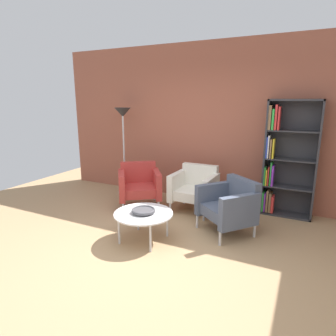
# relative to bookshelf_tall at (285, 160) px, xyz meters

# --- Properties ---
(ground_plane) EXTENTS (8.32, 8.32, 0.00)m
(ground_plane) POSITION_rel_bookshelf_tall_xyz_m (-1.32, -2.25, -0.94)
(ground_plane) COLOR tan
(brick_back_panel) EXTENTS (6.40, 0.12, 2.90)m
(brick_back_panel) POSITION_rel_bookshelf_tall_xyz_m (-1.32, 0.21, 0.51)
(brick_back_panel) COLOR #9E5642
(brick_back_panel) RESTS_ON ground_plane
(bookshelf_tall) EXTENTS (0.80, 0.30, 1.90)m
(bookshelf_tall) POSITION_rel_bookshelf_tall_xyz_m (0.00, 0.00, 0.00)
(bookshelf_tall) COLOR #333338
(bookshelf_tall) RESTS_ON ground_plane
(coffee_table_low) EXTENTS (0.80, 0.80, 0.40)m
(coffee_table_low) POSITION_rel_bookshelf_tall_xyz_m (-1.59, -1.83, -0.57)
(coffee_table_low) COLOR silver
(coffee_table_low) RESTS_ON ground_plane
(decorative_bowl) EXTENTS (0.32, 0.32, 0.05)m
(decorative_bowl) POSITION_rel_bookshelf_tall_xyz_m (-1.59, -1.83, -0.50)
(decorative_bowl) COLOR #4C4C51
(decorative_bowl) RESTS_ON coffee_table_low
(armchair_corner_red) EXTENTS (0.95, 0.93, 0.78)m
(armchair_corner_red) POSITION_rel_bookshelf_tall_xyz_m (-2.33, -0.74, -0.52)
(armchair_corner_red) COLOR #B73833
(armchair_corner_red) RESTS_ON ground_plane
(armchair_spare_guest) EXTENTS (0.73, 0.67, 0.78)m
(armchair_spare_guest) POSITION_rel_bookshelf_tall_xyz_m (-1.36, -0.49, -0.52)
(armchair_spare_guest) COLOR white
(armchair_spare_guest) RESTS_ON ground_plane
(armchair_near_window) EXTENTS (0.95, 0.94, 0.78)m
(armchair_near_window) POSITION_rel_bookshelf_tall_xyz_m (-0.61, -1.06, -0.52)
(armchair_near_window) COLOR #4C566B
(armchair_near_window) RESTS_ON ground_plane
(floor_lamp_torchiere) EXTENTS (0.32, 0.32, 1.74)m
(floor_lamp_torchiere) POSITION_rel_bookshelf_tall_xyz_m (-3.00, -0.20, 0.51)
(floor_lamp_torchiere) COLOR silver
(floor_lamp_torchiere) RESTS_ON ground_plane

